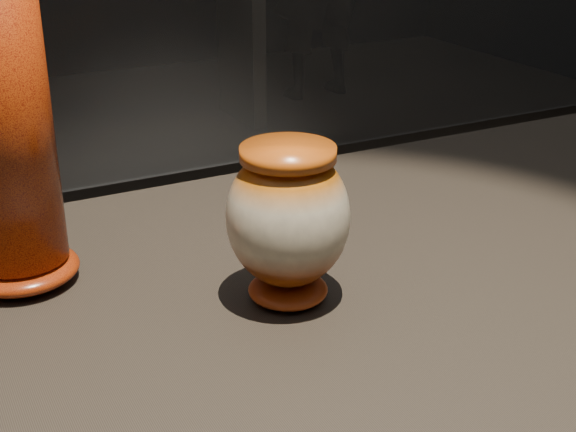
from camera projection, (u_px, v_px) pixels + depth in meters
name	position (u px, v px, depth m)	size (l,w,h in m)	color
main_vase	(288.00, 219.00, 0.91)	(0.18, 0.18, 0.19)	maroon
tall_vase	(0.00, 117.00, 0.91)	(0.15, 0.15, 0.44)	#B23C0B
back_shelf	(90.00, 22.00, 4.15)	(2.00, 0.60, 0.90)	black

